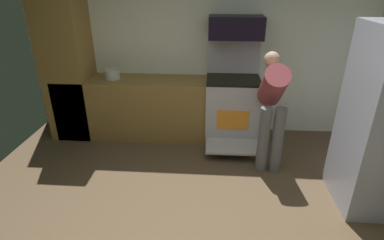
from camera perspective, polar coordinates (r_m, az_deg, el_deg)
The scene contains 8 objects.
ground_plane at distance 3.19m, azimuth -1.08°, elevation -19.94°, with size 5.20×4.80×0.02m, color brown.
wall_back at distance 4.69m, azimuth 1.42°, elevation 13.36°, with size 5.20×0.12×2.60m, color silver.
lower_cabinet_run at distance 4.73m, azimuth -9.88°, elevation 2.29°, with size 2.40×0.60×0.90m, color olive.
cabinet_column at distance 4.88m, azimuth -22.04°, elevation 9.01°, with size 0.60×0.60×2.10m, color olive.
oven_range at distance 4.56m, azimuth 7.44°, elevation 2.38°, with size 0.76×1.06×1.49m.
microwave at distance 4.36m, azimuth 8.22°, elevation 16.73°, with size 0.74×0.38×0.30m, color black.
person_cook at distance 3.85m, azimuth 14.70°, elevation 3.02°, with size 0.31×0.68×1.42m.
stock_pot at distance 4.65m, azimuth -14.65°, elevation 8.30°, with size 0.22×0.22×0.14m, color beige.
Camera 1 is at (0.22, -2.25, 2.24)m, focal length 28.59 mm.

